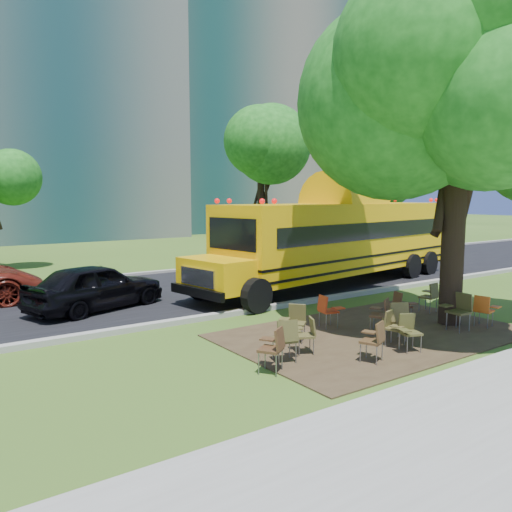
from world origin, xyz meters
TOP-DOWN VIEW (x-y plane):
  - ground at (0.00, 0.00)m, footprint 160.00×160.00m
  - dirt_patch at (1.00, -0.50)m, footprint 7.00×4.50m
  - asphalt_road at (0.00, 7.00)m, footprint 80.00×8.00m
  - kerb_near at (0.00, 3.00)m, footprint 80.00×0.25m
  - kerb_far at (0.00, 11.10)m, footprint 80.00×0.25m
  - building_right at (24.00, 38.00)m, footprint 30.00×16.00m
  - bg_tree_3 at (8.00, 14.00)m, footprint 5.60×5.60m
  - bg_tree_4 at (16.00, 13.00)m, footprint 5.00×5.00m
  - main_tree at (3.27, -0.95)m, footprint 7.20×7.20m
  - school_bus at (5.23, 4.95)m, footprint 12.43×4.47m
  - chair_0 at (-2.52, -1.23)m, footprint 0.57×0.72m
  - chair_1 at (-2.00, -0.96)m, footprint 0.70×0.55m
  - chair_2 at (-0.58, -1.91)m, footprint 0.57×0.65m
  - chair_3 at (0.54, -1.83)m, footprint 0.64×0.50m
  - chair_4 at (0.96, -1.20)m, footprint 0.75×0.59m
  - chair_5 at (0.56, -1.40)m, footprint 0.54×0.58m
  - chair_6 at (2.86, -1.48)m, footprint 0.55×0.63m
  - chair_7 at (3.65, -1.65)m, footprint 0.56×0.55m
  - chair_8 at (-1.29, -0.73)m, footprint 0.50×0.64m
  - chair_9 at (-0.94, 0.07)m, footprint 0.72×0.57m
  - chair_10 at (0.42, 0.50)m, footprint 0.49×0.61m
  - chair_11 at (1.16, -0.58)m, footprint 0.58×0.70m
  - chair_12 at (2.50, -0.07)m, footprint 0.48×0.61m
  - chair_13 at (3.95, 0.12)m, footprint 0.57×0.55m
  - black_car at (-3.60, 5.76)m, footprint 4.33×2.85m

SIDE VIEW (x-z plane):
  - ground at x=0.00m, z-range 0.00..0.00m
  - dirt_patch at x=1.00m, z-range 0.00..0.03m
  - asphalt_road at x=0.00m, z-range 0.00..0.04m
  - kerb_near at x=0.00m, z-range 0.00..0.14m
  - kerb_far at x=0.00m, z-range 0.00..0.14m
  - chair_8 at x=-1.29m, z-range 0.09..0.86m
  - chair_12 at x=2.50m, z-range 0.09..0.88m
  - chair_5 at x=0.56m, z-range 0.09..0.88m
  - chair_3 at x=0.54m, z-range 0.09..0.89m
  - chair_7 at x=3.65m, z-range 0.10..0.91m
  - chair_2 at x=-0.58m, z-range 0.10..0.93m
  - chair_10 at x=0.42m, z-range 0.10..0.93m
  - chair_9 at x=-0.94m, z-range 0.10..0.94m
  - chair_13 at x=3.95m, z-range 0.10..0.95m
  - chair_11 at x=1.16m, z-range 0.10..0.96m
  - chair_0 at x=-2.52m, z-range 0.10..0.96m
  - chair_1 at x=-2.00m, z-range 0.11..1.00m
  - chair_4 at x=0.96m, z-range 0.11..1.03m
  - chair_6 at x=2.86m, z-range 0.11..1.04m
  - black_car at x=-3.60m, z-range 0.00..1.37m
  - school_bus at x=5.23m, z-range 0.23..3.22m
  - bg_tree_4 at x=16.00m, z-range 0.92..7.77m
  - bg_tree_3 at x=8.00m, z-range 1.11..8.95m
  - main_tree at x=3.27m, z-range 0.94..10.04m
  - building_right at x=24.00m, z-range 0.00..25.00m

